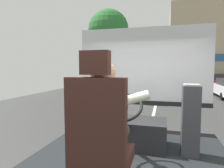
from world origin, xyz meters
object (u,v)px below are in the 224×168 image
object	(u,v)px
parked_car_red	(219,82)
driver_seat	(100,143)
fare_box	(190,120)
bus_driver	(104,117)
steering_console	(129,131)

from	to	relation	value
parked_car_red	driver_seat	bearing A→B (deg)	-106.60
fare_box	bus_driver	bearing A→B (deg)	-127.47
fare_box	parked_car_red	xyz separation A→B (m)	(4.29, 16.02, -0.50)
fare_box	steering_console	bearing A→B (deg)	172.19
bus_driver	steering_console	distance (m)	1.33
bus_driver	fare_box	size ratio (longest dim) A/B	0.83
steering_console	fare_box	size ratio (longest dim) A/B	1.14
driver_seat	fare_box	size ratio (longest dim) A/B	1.35
bus_driver	driver_seat	bearing A→B (deg)	-90.00
bus_driver	fare_box	world-z (taller)	bus_driver
driver_seat	fare_box	xyz separation A→B (m)	(0.85, 1.23, -0.07)
parked_car_red	bus_driver	bearing A→B (deg)	-106.71
bus_driver	parked_car_red	xyz separation A→B (m)	(5.14, 17.13, -0.77)
steering_console	fare_box	xyz separation A→B (m)	(0.85, -0.12, 0.26)
bus_driver	fare_box	xyz separation A→B (m)	(0.85, 1.11, -0.27)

